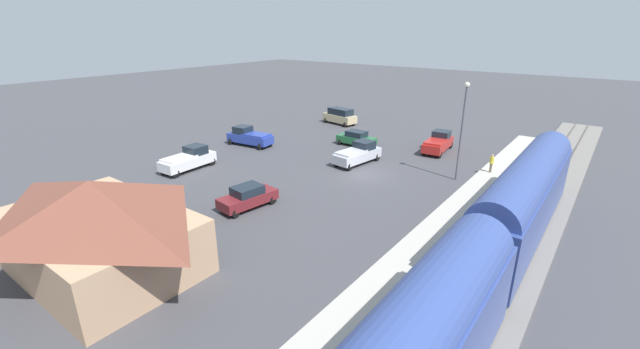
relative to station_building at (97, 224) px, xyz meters
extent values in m
plane|color=#424247|center=(-4.00, -22.00, -2.75)|extent=(200.00, 200.00, 0.00)
cube|color=slate|center=(-18.00, -22.00, -2.66)|extent=(4.80, 70.00, 0.18)
cube|color=#59544C|center=(-18.72, -22.00, -2.51)|extent=(0.10, 70.00, 0.12)
cube|color=#59544C|center=(-17.28, -22.00, -2.51)|extent=(0.10, 70.00, 0.12)
cube|color=#B7B2A8|center=(-14.00, -22.00, -2.60)|extent=(3.20, 46.00, 0.30)
cube|color=#33478C|center=(-18.00, -18.39, -0.60)|extent=(2.90, 17.70, 3.70)
cube|color=gold|center=(-16.54, -18.39, -0.90)|extent=(0.04, 16.28, 0.36)
cylinder|color=#33478C|center=(-18.00, -18.39, 1.15)|extent=(2.75, 16.99, 2.76)
cube|color=tan|center=(0.00, 0.00, -1.14)|extent=(11.07, 7.26, 3.22)
pyramid|color=brown|center=(0.00, 0.00, 1.50)|extent=(11.87, 8.06, 2.06)
cube|color=#4C3323|center=(0.00, -3.66, -1.70)|extent=(1.10, 0.08, 2.10)
cylinder|color=brown|center=(-13.33, -28.87, -2.03)|extent=(0.22, 0.22, 0.85)
cylinder|color=yellow|center=(-13.33, -28.87, -1.29)|extent=(0.36, 0.36, 0.62)
sphere|color=tan|center=(-13.33, -28.87, -0.86)|extent=(0.24, 0.24, 0.24)
cube|color=#236638|center=(1.79, -29.90, -2.03)|extent=(4.57, 2.01, 0.76)
cube|color=#19232D|center=(1.79, -29.90, -1.33)|extent=(2.22, 1.70, 0.64)
cylinder|color=black|center=(3.52, -29.16, -2.41)|extent=(0.22, 0.68, 0.68)
cylinder|color=black|center=(3.46, -30.76, -2.41)|extent=(0.22, 0.68, 0.68)
cylinder|color=black|center=(0.13, -29.03, -2.41)|extent=(0.22, 0.68, 0.68)
cylinder|color=black|center=(0.06, -30.63, -2.41)|extent=(0.22, 0.68, 0.68)
cube|color=#283D9E|center=(11.69, -22.74, -1.91)|extent=(5.58, 2.54, 0.92)
cube|color=#19232D|center=(12.71, -22.63, -1.03)|extent=(1.91, 1.90, 0.84)
cylinder|color=black|center=(13.73, -21.65, -2.37)|extent=(0.22, 0.76, 0.76)
cylinder|color=black|center=(13.92, -23.36, -2.37)|extent=(0.22, 0.76, 0.76)
cylinder|color=black|center=(9.46, -22.12, -2.37)|extent=(0.22, 0.76, 0.76)
cylinder|color=black|center=(9.65, -23.83, -2.37)|extent=(0.22, 0.76, 0.76)
cube|color=#283D9E|center=(10.75, -22.85, -1.35)|extent=(3.16, 2.18, 0.20)
cube|color=white|center=(10.29, -13.24, -1.91)|extent=(2.21, 5.49, 0.92)
cube|color=#19232D|center=(10.34, -14.26, -1.03)|extent=(1.80, 1.81, 0.84)
cylinder|color=black|center=(11.26, -15.35, -2.37)|extent=(0.22, 0.76, 0.76)
cylinder|color=black|center=(9.54, -15.43, -2.37)|extent=(0.22, 0.76, 0.76)
cylinder|color=black|center=(11.05, -11.05, -2.37)|extent=(0.22, 0.76, 0.76)
cylinder|color=black|center=(9.33, -11.13, -2.37)|extent=(0.22, 0.76, 0.76)
cube|color=white|center=(10.25, -12.30, -1.35)|extent=(2.00, 3.06, 0.20)
cube|color=maroon|center=(-0.63, -10.58, -2.03)|extent=(2.44, 4.71, 0.76)
cube|color=#19232D|center=(-0.63, -10.58, -1.33)|extent=(1.90, 2.36, 0.64)
cylinder|color=black|center=(-1.19, -8.79, -2.41)|extent=(0.22, 0.68, 0.68)
cylinder|color=black|center=(0.39, -9.01, -2.41)|extent=(0.22, 0.68, 0.68)
cylinder|color=black|center=(-1.66, -12.16, -2.41)|extent=(0.22, 0.68, 0.68)
cylinder|color=black|center=(-0.07, -12.37, -2.41)|extent=(0.22, 0.68, 0.68)
cube|color=#C6B284|center=(9.58, -37.97, -1.91)|extent=(5.16, 2.76, 1.00)
cube|color=#19232D|center=(9.44, -37.95, -0.97)|extent=(3.67, 2.28, 0.88)
cylinder|color=black|center=(11.60, -37.45, -2.41)|extent=(0.22, 0.68, 0.68)
cylinder|color=black|center=(11.31, -39.15, -2.41)|extent=(0.22, 0.68, 0.68)
cylinder|color=black|center=(7.86, -36.80, -2.41)|extent=(0.22, 0.68, 0.68)
cylinder|color=black|center=(7.57, -38.50, -2.41)|extent=(0.22, 0.68, 0.68)
cube|color=red|center=(-6.60, -33.19, -1.91)|extent=(2.43, 5.55, 0.92)
cube|color=#19232D|center=(-6.51, -34.21, -1.03)|extent=(1.87, 1.87, 0.84)
cylinder|color=black|center=(-5.56, -35.25, -2.37)|extent=(0.22, 0.76, 0.76)
cylinder|color=black|center=(-7.27, -35.41, -2.37)|extent=(0.22, 0.76, 0.76)
cylinder|color=black|center=(-5.94, -30.97, -2.37)|extent=(0.22, 0.76, 0.76)
cylinder|color=black|center=(-7.65, -31.12, -2.37)|extent=(0.22, 0.76, 0.76)
cube|color=red|center=(-6.69, -32.25, -1.35)|extent=(2.12, 3.12, 0.20)
cube|color=silver|center=(-1.69, -24.47, -1.91)|extent=(2.71, 5.62, 0.92)
cube|color=#19232D|center=(-1.83, -25.48, -1.03)|extent=(1.95, 1.95, 0.84)
cylinder|color=black|center=(-1.14, -26.72, -2.37)|extent=(0.22, 0.76, 0.76)
cylinder|color=black|center=(-2.85, -26.47, -2.37)|extent=(0.22, 0.76, 0.76)
cylinder|color=black|center=(-0.53, -22.46, -2.37)|extent=(0.22, 0.76, 0.76)
cylinder|color=black|center=(-2.24, -22.22, -2.37)|extent=(0.22, 0.76, 0.76)
cube|color=silver|center=(-1.56, -23.53, -1.35)|extent=(2.26, 3.20, 0.20)
cylinder|color=#515156|center=(-11.20, -25.86, 1.36)|extent=(0.16, 0.16, 8.22)
sphere|color=#EAE5C6|center=(-11.20, -25.86, 5.65)|extent=(0.44, 0.44, 0.44)
camera|label=1|loc=(-21.77, 8.65, 10.19)|focal=22.77mm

